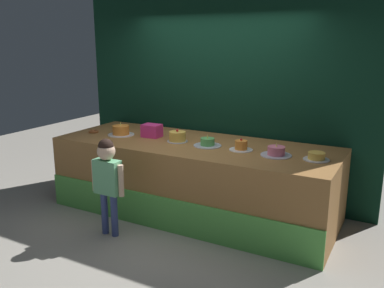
# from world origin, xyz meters

# --- Properties ---
(ground_plane) EXTENTS (12.00, 12.00, 0.00)m
(ground_plane) POSITION_xyz_m (0.00, 0.00, 0.00)
(ground_plane) COLOR gray
(stage_platform) EXTENTS (3.52, 1.30, 0.92)m
(stage_platform) POSITION_xyz_m (0.00, 0.64, 0.46)
(stage_platform) COLOR #9E6B38
(stage_platform) RESTS_ON ground_plane
(curtain_backdrop) EXTENTS (4.25, 0.08, 2.93)m
(curtain_backdrop) POSITION_xyz_m (0.00, 1.38, 1.47)
(curtain_backdrop) COLOR black
(curtain_backdrop) RESTS_ON ground_plane
(child_figure) EXTENTS (0.43, 0.20, 1.12)m
(child_figure) POSITION_xyz_m (-0.53, -0.38, 0.72)
(child_figure) COLOR #3F4C8C
(child_figure) RESTS_ON ground_plane
(pink_box) EXTENTS (0.25, 0.19, 0.17)m
(pink_box) POSITION_xyz_m (-0.64, 0.66, 1.00)
(pink_box) COLOR #E63386
(pink_box) RESTS_ON stage_platform
(donut) EXTENTS (0.14, 0.14, 0.03)m
(donut) POSITION_xyz_m (-1.49, 0.49, 0.93)
(donut) COLOR brown
(donut) RESTS_ON stage_platform
(cake_far_left) EXTENTS (0.35, 0.35, 0.18)m
(cake_far_left) POSITION_xyz_m (-1.07, 0.56, 0.97)
(cake_far_left) COLOR silver
(cake_far_left) RESTS_ON stage_platform
(cake_left) EXTENTS (0.26, 0.26, 0.16)m
(cake_left) POSITION_xyz_m (-0.21, 0.60, 0.98)
(cake_left) COLOR silver
(cake_left) RESTS_ON stage_platform
(cake_center_left) EXTENTS (0.34, 0.34, 0.15)m
(cake_center_left) POSITION_xyz_m (0.21, 0.59, 0.95)
(cake_center_left) COLOR silver
(cake_center_left) RESTS_ON stage_platform
(cake_center_right) EXTENTS (0.27, 0.27, 0.14)m
(cake_center_right) POSITION_xyz_m (0.64, 0.60, 0.96)
(cake_center_right) COLOR white
(cake_center_right) RESTS_ON stage_platform
(cake_right) EXTENTS (0.34, 0.34, 0.15)m
(cake_right) POSITION_xyz_m (1.07, 0.57, 0.96)
(cake_right) COLOR silver
(cake_right) RESTS_ON stage_platform
(cake_far_right) EXTENTS (0.27, 0.27, 0.08)m
(cake_far_right) POSITION_xyz_m (1.49, 0.61, 0.95)
(cake_far_right) COLOR silver
(cake_far_right) RESTS_ON stage_platform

